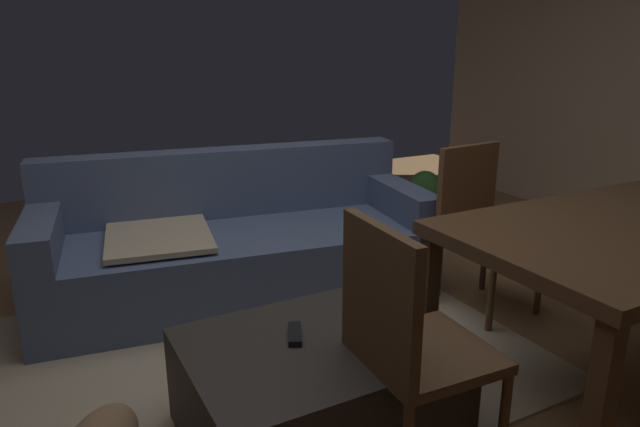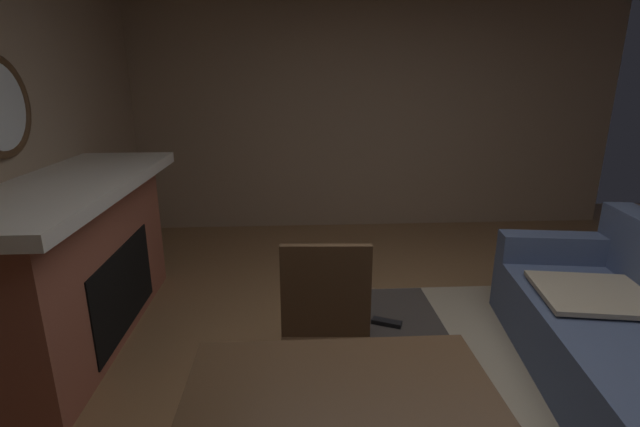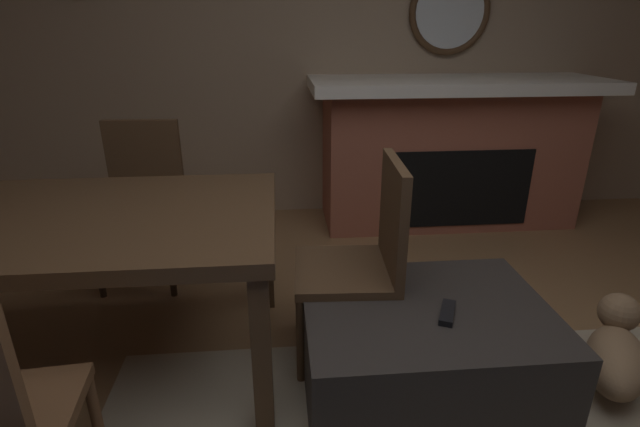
% 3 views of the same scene
% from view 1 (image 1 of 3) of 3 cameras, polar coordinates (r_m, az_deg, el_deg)
% --- Properties ---
extents(floor, '(7.95, 7.95, 0.00)m').
position_cam_1_polar(floor, '(2.77, -1.09, -15.41)').
color(floor, olive).
extents(area_rug, '(2.60, 2.00, 0.01)m').
position_cam_1_polar(area_rug, '(2.90, -6.80, -13.80)').
color(area_rug, tan).
rests_on(area_rug, ground).
extents(couch, '(2.37, 1.22, 0.84)m').
position_cam_1_polar(couch, '(3.47, -8.50, -3.20)').
color(couch, '#4C5B7F').
rests_on(couch, ground).
extents(ottoman_coffee_table, '(0.97, 0.74, 0.41)m').
position_cam_1_polar(ottoman_coffee_table, '(2.27, -0.35, -17.27)').
color(ottoman_coffee_table, '#2D2826').
rests_on(ottoman_coffee_table, ground).
extents(tv_remote, '(0.11, 0.17, 0.02)m').
position_cam_1_polar(tv_remote, '(2.19, -2.56, -12.03)').
color(tv_remote, black).
rests_on(tv_remote, ottoman_coffee_table).
extents(dining_table, '(1.57, 0.99, 0.74)m').
position_cam_1_polar(dining_table, '(2.76, 28.83, -2.51)').
color(dining_table, '#513823').
rests_on(dining_table, ground).
extents(dining_chair_west, '(0.46, 0.46, 0.93)m').
position_cam_1_polar(dining_chair_west, '(2.00, 8.55, -12.00)').
color(dining_chair_west, '#513823').
rests_on(dining_chair_west, ground).
extents(dining_chair_north, '(0.48, 0.48, 0.93)m').
position_cam_1_polar(dining_chair_north, '(3.33, 15.79, -0.51)').
color(dining_chair_north, brown).
rests_on(dining_chair_north, ground).
extents(potted_plant, '(0.29, 0.29, 0.41)m').
position_cam_1_polar(potted_plant, '(5.04, 10.50, 2.14)').
color(potted_plant, beige).
rests_on(potted_plant, ground).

